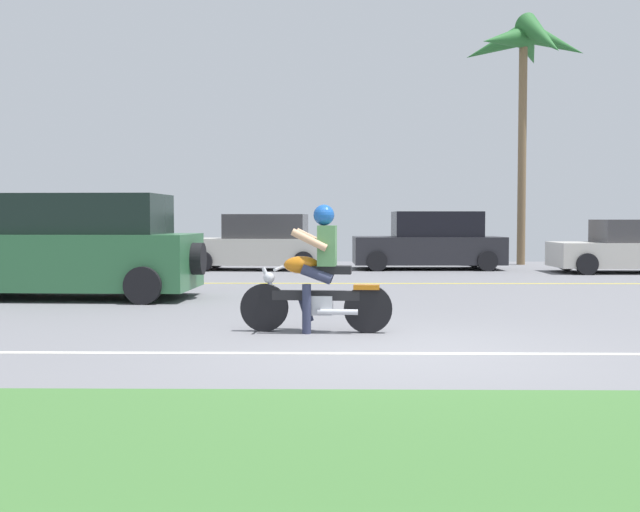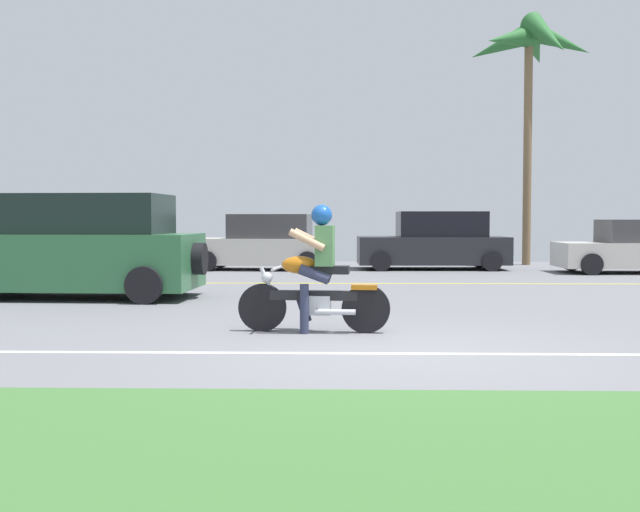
{
  "view_description": "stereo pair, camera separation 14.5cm",
  "coord_description": "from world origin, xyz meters",
  "px_view_note": "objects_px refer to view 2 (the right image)",
  "views": [
    {
      "loc": [
        -0.67,
        -8.47,
        1.43
      ],
      "look_at": [
        -0.86,
        3.7,
        0.86
      ],
      "focal_mm": 44.03,
      "sensor_mm": 36.0,
      "label": 1
    },
    {
      "loc": [
        -0.53,
        -8.46,
        1.43
      ],
      "look_at": [
        -0.86,
        3.7,
        0.86
      ],
      "focal_mm": 44.03,
      "sensor_mm": 36.0,
      "label": 2
    }
  ],
  "objects_px": {
    "suv_nearby": "(74,248)",
    "parked_car_0": "(46,243)",
    "parked_car_1": "(265,244)",
    "parked_car_2": "(435,242)",
    "palm_tree_0": "(530,51)",
    "motorcyclist": "(315,278)"
  },
  "relations": [
    {
      "from": "parked_car_0",
      "to": "parked_car_2",
      "type": "height_order",
      "value": "same"
    },
    {
      "from": "motorcyclist",
      "to": "suv_nearby",
      "type": "relative_size",
      "value": 0.41
    },
    {
      "from": "suv_nearby",
      "to": "motorcyclist",
      "type": "bearing_deg",
      "value": -43.12
    },
    {
      "from": "motorcyclist",
      "to": "parked_car_0",
      "type": "xyz_separation_m",
      "value": [
        -7.84,
        11.61,
        0.08
      ]
    },
    {
      "from": "parked_car_1",
      "to": "motorcyclist",
      "type": "bearing_deg",
      "value": -81.44
    },
    {
      "from": "suv_nearby",
      "to": "parked_car_0",
      "type": "height_order",
      "value": "suv_nearby"
    },
    {
      "from": "suv_nearby",
      "to": "palm_tree_0",
      "type": "height_order",
      "value": "palm_tree_0"
    },
    {
      "from": "parked_car_0",
      "to": "parked_car_1",
      "type": "height_order",
      "value": "parked_car_0"
    },
    {
      "from": "suv_nearby",
      "to": "parked_car_1",
      "type": "xyz_separation_m",
      "value": [
        2.69,
        7.96,
        -0.19
      ]
    },
    {
      "from": "parked_car_0",
      "to": "parked_car_2",
      "type": "distance_m",
      "value": 10.89
    },
    {
      "from": "motorcyclist",
      "to": "palm_tree_0",
      "type": "bearing_deg",
      "value": 67.42
    },
    {
      "from": "parked_car_0",
      "to": "parked_car_1",
      "type": "xyz_separation_m",
      "value": [
        6.01,
        0.58,
        -0.03
      ]
    },
    {
      "from": "parked_car_2",
      "to": "palm_tree_0",
      "type": "bearing_deg",
      "value": 35.06
    },
    {
      "from": "suv_nearby",
      "to": "palm_tree_0",
      "type": "distance_m",
      "value": 16.07
    },
    {
      "from": "parked_car_1",
      "to": "palm_tree_0",
      "type": "relative_size",
      "value": 0.51
    },
    {
      "from": "parked_car_0",
      "to": "parked_car_2",
      "type": "relative_size",
      "value": 0.89
    },
    {
      "from": "motorcyclist",
      "to": "parked_car_0",
      "type": "bearing_deg",
      "value": 124.04
    },
    {
      "from": "suv_nearby",
      "to": "parked_car_1",
      "type": "distance_m",
      "value": 8.4
    },
    {
      "from": "motorcyclist",
      "to": "suv_nearby",
      "type": "xyz_separation_m",
      "value": [
        -4.52,
        4.24,
        0.23
      ]
    },
    {
      "from": "parked_car_0",
      "to": "parked_car_2",
      "type": "bearing_deg",
      "value": 5.12
    },
    {
      "from": "suv_nearby",
      "to": "parked_car_2",
      "type": "relative_size",
      "value": 1.11
    },
    {
      "from": "suv_nearby",
      "to": "parked_car_0",
      "type": "bearing_deg",
      "value": 114.23
    }
  ]
}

